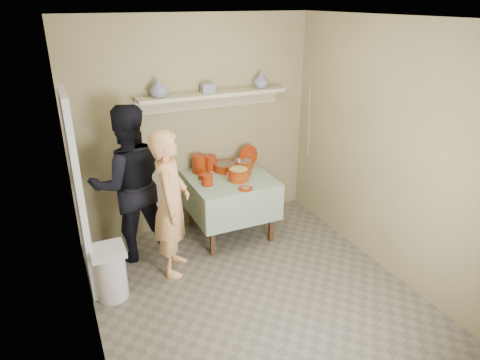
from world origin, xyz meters
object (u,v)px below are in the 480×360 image
person_helper (129,184)px  cazuela_rice (239,174)px  serving_table (229,186)px  trash_bin (111,273)px  person_cook (171,204)px

person_helper → cazuela_rice: size_ratio=5.32×
serving_table → cazuela_rice: (0.07, -0.13, 0.20)m
person_helper → trash_bin: 0.99m
person_cook → person_helper: 0.59m
person_helper → trash_bin: person_helper is taller
cazuela_rice → trash_bin: (-1.62, -0.55, -0.56)m
trash_bin → cazuela_rice: bearing=18.8°
serving_table → person_helper: bearing=178.9°
cazuela_rice → trash_bin: 1.80m
person_cook → cazuela_rice: size_ratio=4.79×
person_helper → trash_bin: size_ratio=3.14×
trash_bin → person_helper: bearing=61.5°
cazuela_rice → serving_table: bearing=118.7°
cazuela_rice → trash_bin: bearing=-161.2°
person_cook → person_helper: (-0.32, 0.49, 0.09)m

